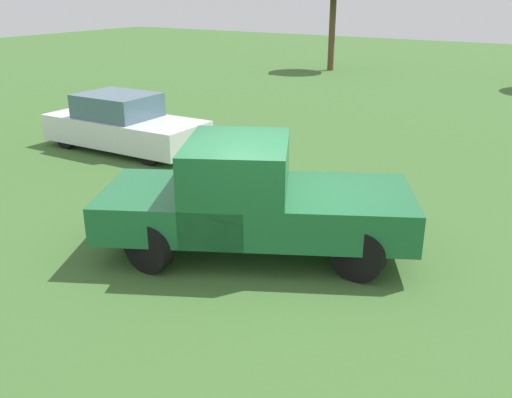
# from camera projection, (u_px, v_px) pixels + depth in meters

# --- Properties ---
(ground_plane) EXTENTS (80.00, 80.00, 0.00)m
(ground_plane) POSITION_uv_depth(u_px,v_px,m) (258.00, 258.00, 8.80)
(ground_plane) COLOR #3D662D
(pickup_truck) EXTENTS (5.19, 3.92, 1.83)m
(pickup_truck) POSITION_uv_depth(u_px,v_px,m) (248.00, 196.00, 8.72)
(pickup_truck) COLOR black
(pickup_truck) RESTS_ON ground_plane
(sedan_near) EXTENTS (4.41, 1.81, 1.45)m
(sedan_near) POSITION_uv_depth(u_px,v_px,m) (124.00, 125.00, 14.51)
(sedan_near) COLOR black
(sedan_near) RESTS_ON ground_plane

